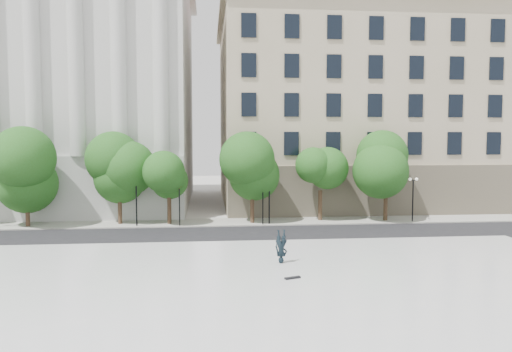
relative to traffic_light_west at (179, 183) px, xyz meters
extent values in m
plane|color=beige|center=(2.25, -22.30, -3.78)|extent=(160.00, 160.00, 0.00)
cube|color=silver|center=(2.25, -19.30, -3.55)|extent=(44.00, 22.00, 0.45)
cube|color=black|center=(2.25, -4.30, -3.77)|extent=(60.00, 8.00, 0.02)
cube|color=#B0AEA3|center=(2.25, 1.70, -3.72)|extent=(60.00, 4.00, 0.12)
cube|color=#B3B3AF|center=(-14.75, 16.70, 8.72)|extent=(30.00, 26.00, 25.00)
cube|color=tan|center=(22.25, 16.70, 6.72)|extent=(36.00, 26.00, 21.00)
cube|color=#964730|center=(22.25, 16.70, 18.52)|extent=(34.00, 24.00, 1.40)
cylinder|color=black|center=(0.00, 0.00, -2.03)|extent=(0.10, 0.10, 3.50)
imported|color=black|center=(0.00, 0.00, 0.11)|extent=(0.73, 1.99, 0.78)
cylinder|color=black|center=(7.17, 0.00, -2.03)|extent=(0.10, 0.10, 3.50)
imported|color=black|center=(7.17, 0.00, 0.04)|extent=(0.71, 1.61, 0.64)
imported|color=black|center=(6.63, -14.73, -3.06)|extent=(0.88, 2.00, 0.53)
cube|color=black|center=(6.74, -17.96, -3.28)|extent=(0.88, 0.50, 0.09)
cylinder|color=#382619|center=(-12.87, 1.01, -2.53)|extent=(0.36, 0.36, 2.50)
sphere|color=#234A15|center=(-12.87, 1.01, 0.87)|extent=(4.40, 4.40, 4.40)
cylinder|color=#382619|center=(-5.26, 1.54, -2.50)|extent=(0.36, 0.36, 2.56)
sphere|color=#234A15|center=(-5.26, 1.54, 0.98)|extent=(4.50, 4.50, 4.50)
cylinder|color=#382619|center=(-0.95, 1.11, -2.53)|extent=(0.36, 0.36, 2.51)
sphere|color=#234A15|center=(-0.95, 1.11, 0.88)|extent=(3.43, 3.43, 3.43)
cylinder|color=#382619|center=(6.33, 0.97, -2.58)|extent=(0.36, 0.36, 2.39)
sphere|color=#234A15|center=(6.33, 0.97, 0.66)|extent=(4.12, 4.12, 4.12)
cylinder|color=#382619|center=(12.65, 1.78, -2.36)|extent=(0.36, 0.36, 2.85)
sphere|color=#234A15|center=(12.65, 1.78, 1.51)|extent=(3.80, 3.80, 3.80)
cylinder|color=#382619|center=(18.55, 1.07, -2.27)|extent=(0.36, 0.36, 3.02)
sphere|color=#234A15|center=(18.55, 1.07, 1.84)|extent=(4.55, 4.55, 4.55)
cylinder|color=black|center=(-3.66, 0.30, -1.68)|extent=(0.12, 0.12, 4.19)
cube|color=black|center=(-3.66, 0.30, 0.41)|extent=(0.60, 0.06, 0.06)
sphere|color=white|center=(-3.96, 0.30, 0.51)|extent=(0.28, 0.28, 0.28)
sphere|color=white|center=(-3.36, 0.30, 0.51)|extent=(0.28, 0.28, 0.28)
cylinder|color=black|center=(7.77, 0.30, -1.64)|extent=(0.12, 0.12, 4.28)
cube|color=black|center=(7.77, 0.30, 0.50)|extent=(0.60, 0.06, 0.06)
sphere|color=white|center=(7.47, 0.30, 0.60)|extent=(0.28, 0.28, 0.28)
sphere|color=white|center=(8.07, 0.30, 0.60)|extent=(0.28, 0.28, 0.28)
cylinder|color=black|center=(20.79, 0.30, -1.86)|extent=(0.12, 0.12, 3.84)
cube|color=black|center=(20.79, 0.30, 0.06)|extent=(0.60, 0.06, 0.06)
sphere|color=white|center=(20.49, 0.30, 0.16)|extent=(0.28, 0.28, 0.28)
sphere|color=white|center=(21.09, 0.30, 0.16)|extent=(0.28, 0.28, 0.28)
camera|label=1|loc=(2.50, -42.69, 3.87)|focal=35.00mm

